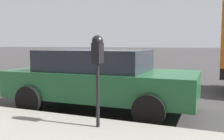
{
  "coord_description": "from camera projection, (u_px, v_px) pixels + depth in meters",
  "views": [
    {
      "loc": [
        -6.61,
        -2.57,
        1.58
      ],
      "look_at": [
        -2.52,
        -0.9,
        1.14
      ],
      "focal_mm": 42.0,
      "sensor_mm": 36.0,
      "label": 1
    }
  ],
  "objects": [
    {
      "name": "parking_meter",
      "position": [
        98.0,
        57.0,
        4.33
      ],
      "size": [
        0.21,
        0.19,
        1.55
      ],
      "color": "black",
      "rests_on": "sidewalk"
    },
    {
      "name": "ground_plane",
      "position": [
        116.0,
        101.0,
        7.21
      ],
      "size": [
        220.0,
        220.0,
        0.0
      ],
      "primitive_type": "plane",
      "color": "#3D3A3A"
    },
    {
      "name": "car_green",
      "position": [
        100.0,
        78.0,
        6.28
      ],
      "size": [
        2.19,
        4.47,
        1.43
      ],
      "rotation": [
        0.0,
        0.0,
        3.16
      ],
      "color": "#1E5B33",
      "rests_on": "ground_plane"
    }
  ]
}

